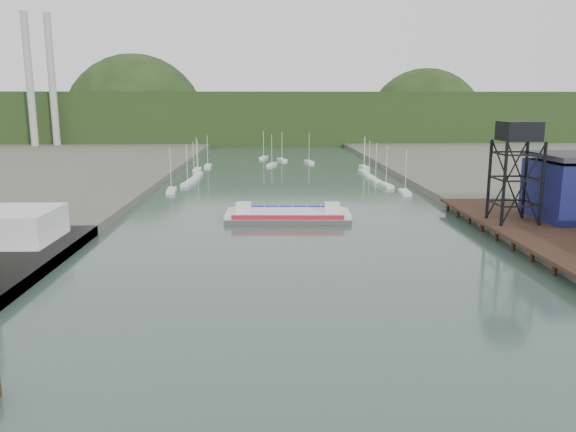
{
  "coord_description": "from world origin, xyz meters",
  "views": [
    {
      "loc": [
        -4.35,
        -29.41,
        21.11
      ],
      "look_at": [
        -1.39,
        54.65,
        4.0
      ],
      "focal_mm": 35.0,
      "sensor_mm": 36.0,
      "label": 1
    }
  ],
  "objects": [
    {
      "name": "chain_ferry",
      "position": [
        -0.85,
        70.49,
        0.92
      ],
      "size": [
        22.69,
        9.94,
        3.22
      ],
      "rotation": [
        0.0,
        0.0,
        -0.04
      ],
      "color": "#464648",
      "rests_on": "ground"
    },
    {
      "name": "east_pier",
      "position": [
        37.0,
        45.0,
        1.9
      ],
      "size": [
        14.0,
        70.0,
        2.45
      ],
      "color": "black",
      "rests_on": "ground"
    },
    {
      "name": "marina_sailboats",
      "position": [
        0.08,
        138.46,
        0.35
      ],
      "size": [
        57.71,
        92.65,
        0.9
      ],
      "color": "silver",
      "rests_on": "ground"
    },
    {
      "name": "distant_hills",
      "position": [
        -3.98,
        301.35,
        10.38
      ],
      "size": [
        500.0,
        120.0,
        80.0
      ],
      "color": "black",
      "rests_on": "ground"
    },
    {
      "name": "lift_tower",
      "position": [
        35.0,
        58.0,
        15.65
      ],
      "size": [
        6.5,
        6.5,
        16.0
      ],
      "color": "black",
      "rests_on": "east_pier"
    },
    {
      "name": "smokestacks",
      "position": [
        -106.0,
        232.5,
        30.0
      ],
      "size": [
        11.2,
        8.2,
        60.0
      ],
      "color": "#A6A5A0",
      "rests_on": "ground"
    }
  ]
}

